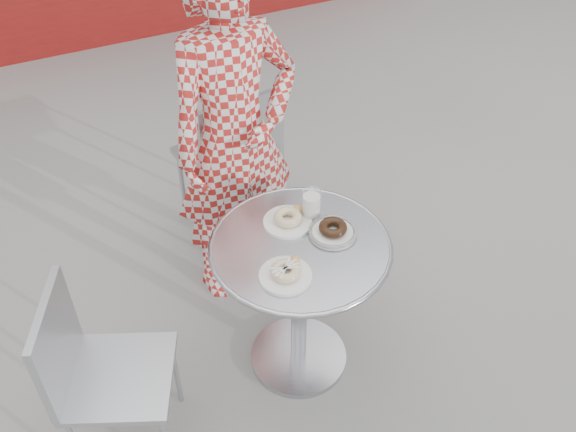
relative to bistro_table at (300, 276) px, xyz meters
name	(u,v)px	position (x,y,z in m)	size (l,w,h in m)	color
ground	(297,356)	(0.00, 0.01, -0.57)	(60.00, 60.00, 0.00)	#989590
bistro_table	(300,276)	(0.00, 0.00, 0.00)	(0.74, 0.74, 0.75)	silver
chair_far	(229,187)	(0.07, 1.00, -0.27)	(0.50, 0.50, 0.95)	#A9ABB1
chair_left	(124,402)	(-0.81, -0.06, -0.30)	(0.53, 0.53, 0.85)	#A9ABB1
seated_person	(235,139)	(-0.02, 0.63, 0.30)	(0.63, 0.42, 1.74)	#AC1E1A
plate_far	(288,219)	(0.01, 0.14, 0.20)	(0.20, 0.20, 0.05)	white
plate_near	(286,273)	(-0.13, -0.13, 0.20)	(0.20, 0.20, 0.05)	white
plate_checker	(333,231)	(0.15, 0.00, 0.20)	(0.20, 0.20, 0.05)	white
milk_cup	(311,205)	(0.12, 0.14, 0.24)	(0.08, 0.08, 0.13)	white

